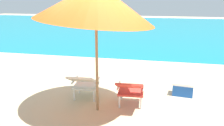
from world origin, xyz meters
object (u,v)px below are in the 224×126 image
lounge_chair_left (84,83)px  lounge_chair_right (131,89)px  beach_umbrella_center (96,2)px  cooler_box (183,88)px

lounge_chair_left → lounge_chair_right: (1.03, -0.13, 0.00)m
lounge_chair_left → beach_umbrella_center: (0.41, -0.39, 1.70)m
lounge_chair_right → beach_umbrella_center: bearing=-157.7°
beach_umbrella_center → lounge_chair_left: bearing=136.4°
lounge_chair_right → beach_umbrella_center: beach_umbrella_center is taller
cooler_box → beach_umbrella_center: bearing=-145.5°
lounge_chair_left → lounge_chair_right: same height
lounge_chair_left → beach_umbrella_center: beach_umbrella_center is taller
lounge_chair_right → cooler_box: (1.09, 0.92, -0.24)m
beach_umbrella_center → cooler_box: bearing=34.5°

